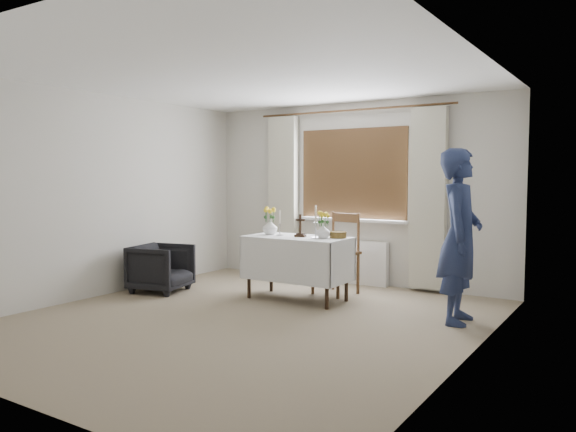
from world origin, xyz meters
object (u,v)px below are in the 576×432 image
object	(u,v)px
flower_vase_left	(270,227)
flower_vase_right	(323,231)
person	(460,236)
wooden_chair	(336,254)
altar_table	(297,268)
wooden_cross	(300,226)
armchair	(161,268)

from	to	relation	value
flower_vase_left	flower_vase_right	size ratio (longest dim) A/B	1.13
flower_vase_left	flower_vase_right	xyz separation A→B (m)	(0.77, -0.03, -0.01)
person	flower_vase_left	xyz separation A→B (m)	(-2.35, 0.05, -0.02)
wooden_chair	altar_table	bearing A→B (deg)	-102.40
wooden_chair	wooden_cross	bearing A→B (deg)	-99.09
armchair	person	world-z (taller)	person
altar_table	armchair	xyz separation A→B (m)	(-1.72, -0.54, -0.07)
flower_vase_right	altar_table	bearing A→B (deg)	-179.64
altar_table	wooden_chair	bearing A→B (deg)	66.69
altar_table	flower_vase_right	xyz separation A→B (m)	(0.36, 0.00, 0.46)
wooden_chair	flower_vase_right	distance (m)	0.65
wooden_chair	flower_vase_left	distance (m)	0.89
armchair	wooden_cross	distance (m)	1.94
armchair	altar_table	bearing A→B (deg)	-85.28
flower_vase_left	flower_vase_right	bearing A→B (deg)	-2.45
wooden_cross	flower_vase_right	size ratio (longest dim) A/B	1.60
flower_vase_left	flower_vase_right	distance (m)	0.77
flower_vase_right	flower_vase_left	bearing A→B (deg)	177.55
person	flower_vase_right	xyz separation A→B (m)	(-1.58, 0.02, -0.04)
person	flower_vase_left	size ratio (longest dim) A/B	9.35
wooden_cross	flower_vase_right	world-z (taller)	wooden_cross
flower_vase_left	wooden_chair	bearing A→B (deg)	37.94
altar_table	person	xyz separation A→B (m)	(1.94, -0.01, 0.50)
wooden_chair	armchair	size ratio (longest dim) A/B	1.52
wooden_cross	flower_vase_right	distance (m)	0.32
armchair	wooden_cross	size ratio (longest dim) A/B	2.51
armchair	flower_vase_right	bearing A→B (deg)	-88.07
person	wooden_cross	distance (m)	1.90
wooden_cross	person	bearing A→B (deg)	-11.58
person	flower_vase_left	world-z (taller)	person
wooden_cross	flower_vase_left	xyz separation A→B (m)	(-0.46, 0.03, -0.04)
wooden_chair	armchair	world-z (taller)	wooden_chair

